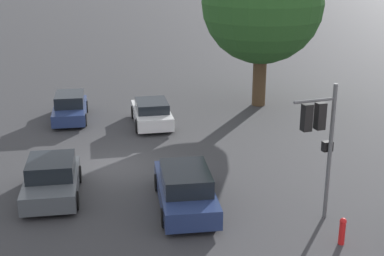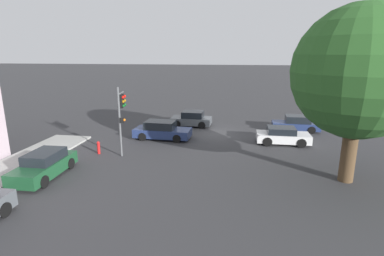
{
  "view_description": "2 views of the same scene",
  "coord_description": "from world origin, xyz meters",
  "px_view_note": "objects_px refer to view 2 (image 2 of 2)",
  "views": [
    {
      "loc": [
        21.66,
        -0.72,
        9.0
      ],
      "look_at": [
        2.27,
        2.95,
        2.35
      ],
      "focal_mm": 50.0,
      "sensor_mm": 36.0,
      "label": 1
    },
    {
      "loc": [
        -2.0,
        25.93,
        7.1
      ],
      "look_at": [
        1.53,
        3.16,
        1.24
      ],
      "focal_mm": 28.0,
      "sensor_mm": 36.0,
      "label": 2
    }
  ],
  "objects_px": {
    "crossing_car_2": "(192,119)",
    "crossing_car_3": "(283,136)",
    "crossing_car_1": "(296,124)",
    "parked_car_0": "(44,165)",
    "street_tree": "(360,73)",
    "fire_hydrant": "(99,147)",
    "traffic_signal": "(121,108)",
    "crossing_car_0": "(162,130)"
  },
  "relations": [
    {
      "from": "crossing_car_2",
      "to": "crossing_car_3",
      "type": "bearing_deg",
      "value": 151.2
    },
    {
      "from": "crossing_car_1",
      "to": "parked_car_0",
      "type": "bearing_deg",
      "value": 40.29
    },
    {
      "from": "street_tree",
      "to": "crossing_car_3",
      "type": "bearing_deg",
      "value": -69.14
    },
    {
      "from": "crossing_car_1",
      "to": "fire_hydrant",
      "type": "height_order",
      "value": "crossing_car_1"
    },
    {
      "from": "traffic_signal",
      "to": "fire_hydrant",
      "type": "height_order",
      "value": "traffic_signal"
    },
    {
      "from": "crossing_car_1",
      "to": "parked_car_0",
      "type": "distance_m",
      "value": 21.05
    },
    {
      "from": "crossing_car_0",
      "to": "crossing_car_3",
      "type": "distance_m",
      "value": 9.82
    },
    {
      "from": "crossing_car_2",
      "to": "fire_hydrant",
      "type": "distance_m",
      "value": 10.69
    },
    {
      "from": "crossing_car_0",
      "to": "parked_car_0",
      "type": "xyz_separation_m",
      "value": [
        4.8,
        8.79,
        -0.0
      ]
    },
    {
      "from": "traffic_signal",
      "to": "crossing_car_3",
      "type": "relative_size",
      "value": 1.18
    },
    {
      "from": "crossing_car_0",
      "to": "crossing_car_2",
      "type": "bearing_deg",
      "value": 72.46
    },
    {
      "from": "traffic_signal",
      "to": "street_tree",
      "type": "bearing_deg",
      "value": -18.57
    },
    {
      "from": "street_tree",
      "to": "crossing_car_0",
      "type": "distance_m",
      "value": 15.08
    },
    {
      "from": "street_tree",
      "to": "fire_hydrant",
      "type": "xyz_separation_m",
      "value": [
        15.94,
        -2.24,
        -5.56
      ]
    },
    {
      "from": "parked_car_0",
      "to": "fire_hydrant",
      "type": "xyz_separation_m",
      "value": [
        -1.26,
        -4.33,
        -0.22
      ]
    },
    {
      "from": "crossing_car_3",
      "to": "crossing_car_1",
      "type": "bearing_deg",
      "value": 67.5
    },
    {
      "from": "traffic_signal",
      "to": "fire_hydrant",
      "type": "bearing_deg",
      "value": 179.3
    },
    {
      "from": "crossing_car_0",
      "to": "crossing_car_1",
      "type": "xyz_separation_m",
      "value": [
        -11.6,
        -4.41,
        -0.04
      ]
    },
    {
      "from": "street_tree",
      "to": "crossing_car_2",
      "type": "bearing_deg",
      "value": -47.3
    },
    {
      "from": "crossing_car_0",
      "to": "traffic_signal",
      "type": "bearing_deg",
      "value": -109.98
    },
    {
      "from": "traffic_signal",
      "to": "crossing_car_2",
      "type": "height_order",
      "value": "traffic_signal"
    },
    {
      "from": "street_tree",
      "to": "crossing_car_3",
      "type": "relative_size",
      "value": 2.34
    },
    {
      "from": "crossing_car_1",
      "to": "fire_hydrant",
      "type": "distance_m",
      "value": 17.54
    },
    {
      "from": "crossing_car_2",
      "to": "fire_hydrant",
      "type": "height_order",
      "value": "crossing_car_2"
    },
    {
      "from": "crossing_car_0",
      "to": "fire_hydrant",
      "type": "relative_size",
      "value": 5.19
    },
    {
      "from": "street_tree",
      "to": "fire_hydrant",
      "type": "height_order",
      "value": "street_tree"
    },
    {
      "from": "traffic_signal",
      "to": "crossing_car_2",
      "type": "relative_size",
      "value": 1.23
    },
    {
      "from": "street_tree",
      "to": "crossing_car_0",
      "type": "height_order",
      "value": "street_tree"
    },
    {
      "from": "street_tree",
      "to": "crossing_car_0",
      "type": "xyz_separation_m",
      "value": [
        12.41,
        -6.7,
        -5.34
      ]
    },
    {
      "from": "fire_hydrant",
      "to": "street_tree",
      "type": "bearing_deg",
      "value": 171.99
    },
    {
      "from": "crossing_car_2",
      "to": "crossing_car_3",
      "type": "relative_size",
      "value": 0.96
    },
    {
      "from": "crossing_car_0",
      "to": "crossing_car_1",
      "type": "bearing_deg",
      "value": 23.45
    },
    {
      "from": "crossing_car_3",
      "to": "traffic_signal",
      "type": "bearing_deg",
      "value": -159.77
    },
    {
      "from": "crossing_car_1",
      "to": "fire_hydrant",
      "type": "bearing_deg",
      "value": 31.81
    },
    {
      "from": "crossing_car_1",
      "to": "crossing_car_3",
      "type": "xyz_separation_m",
      "value": [
        1.78,
        4.32,
        -0.02
      ]
    },
    {
      "from": "fire_hydrant",
      "to": "crossing_car_2",
      "type": "bearing_deg",
      "value": -119.78
    },
    {
      "from": "traffic_signal",
      "to": "parked_car_0",
      "type": "relative_size",
      "value": 1.09
    },
    {
      "from": "crossing_car_3",
      "to": "parked_car_0",
      "type": "relative_size",
      "value": 0.92
    },
    {
      "from": "parked_car_0",
      "to": "fire_hydrant",
      "type": "bearing_deg",
      "value": 162.68
    },
    {
      "from": "crossing_car_1",
      "to": "crossing_car_3",
      "type": "bearing_deg",
      "value": 69.08
    },
    {
      "from": "crossing_car_0",
      "to": "crossing_car_2",
      "type": "relative_size",
      "value": 1.21
    },
    {
      "from": "traffic_signal",
      "to": "crossing_car_3",
      "type": "distance_m",
      "value": 12.63
    }
  ]
}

